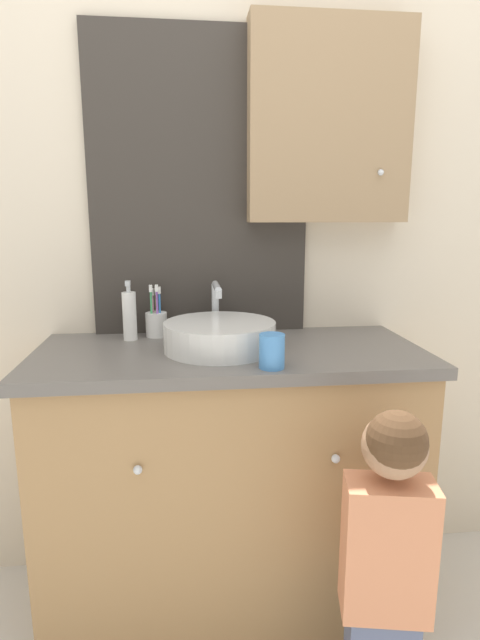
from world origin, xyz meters
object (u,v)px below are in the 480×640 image
at_px(soap_dispenser, 130,315).
at_px(drinking_cup, 272,351).
at_px(toothbrush_holder, 156,322).
at_px(sink_basin, 220,334).
at_px(child_figure, 388,552).

relative_size(soap_dispenser, drinking_cup, 2.10).
relative_size(toothbrush_holder, drinking_cup, 1.90).
bearing_deg(soap_dispenser, drinking_cup, -41.43).
height_order(toothbrush_holder, drinking_cup, toothbrush_holder).
height_order(sink_basin, toothbrush_holder, sink_basin).
relative_size(toothbrush_holder, soap_dispenser, 0.91).
bearing_deg(drinking_cup, toothbrush_holder, 129.22).
bearing_deg(drinking_cup, child_figure, -44.66).
bearing_deg(soap_dispenser, sink_basin, -28.50).
bearing_deg(sink_basin, soap_dispenser, 151.50).
relative_size(sink_basin, toothbrush_holder, 2.22).
xyz_separation_m(soap_dispenser, drinking_cup, (0.40, -0.36, -0.04)).
xyz_separation_m(soap_dispenser, child_figure, (0.65, -0.60, -0.48)).
xyz_separation_m(sink_basin, toothbrush_holder, (-0.20, 0.19, 0.00)).
bearing_deg(child_figure, soap_dispenser, 137.31).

